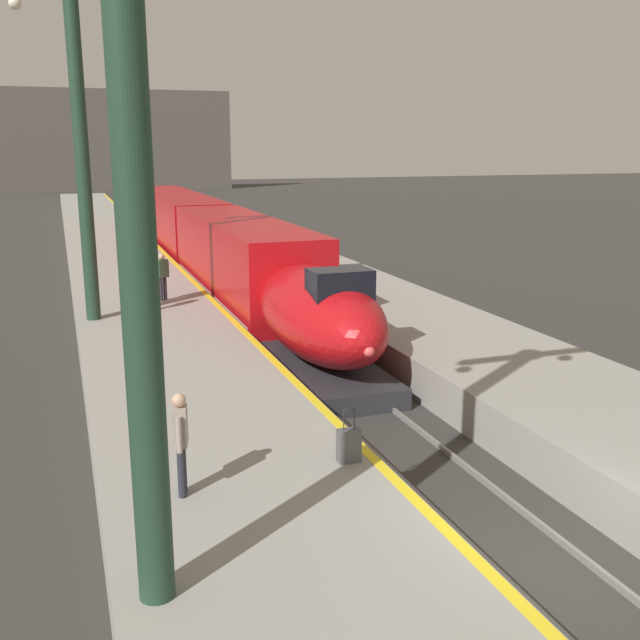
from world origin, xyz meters
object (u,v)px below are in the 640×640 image
station_column_near (127,71)px  passenger_far_waiting (162,273)px  station_column_mid (79,121)px  passenger_mid_platform (151,281)px  rolling_suitcase (349,445)px  passenger_near_edge (180,436)px  highspeed_train_main (212,243)px

station_column_near → passenger_far_waiting: (2.48, 17.72, -5.17)m
station_column_mid → passenger_far_waiting: 6.06m
station_column_near → station_column_mid: station_column_near is taller
passenger_mid_platform → rolling_suitcase: bearing=-82.5°
rolling_suitcase → passenger_mid_platform: bearing=97.5°
station_column_near → passenger_far_waiting: 18.62m
passenger_near_edge → highspeed_train_main: bearing=77.5°
highspeed_train_main → passenger_mid_platform: highspeed_train_main is taller
rolling_suitcase → highspeed_train_main: bearing=84.5°
station_column_mid → passenger_mid_platform: (1.91, 0.63, -5.10)m
highspeed_train_main → rolling_suitcase: 23.13m
highspeed_train_main → rolling_suitcase: size_ratio=39.20×
station_column_mid → rolling_suitcase: (3.67, -12.73, -5.78)m
passenger_mid_platform → highspeed_train_main: bearing=67.6°
station_column_mid → rolling_suitcase: bearing=-73.9°
station_column_near → rolling_suitcase: size_ratio=10.57×
passenger_mid_platform → rolling_suitcase: 13.48m
passenger_near_edge → rolling_suitcase: size_ratio=1.72×
station_column_mid → station_column_near: bearing=-90.0°
passenger_mid_platform → rolling_suitcase: size_ratio=1.72×
passenger_near_edge → passenger_mid_platform: same height
station_column_near → passenger_mid_platform: station_column_near is taller
station_column_near → passenger_mid_platform: 17.12m
station_column_mid → passenger_far_waiting: bearing=40.7°
highspeed_train_main → rolling_suitcase: bearing=-95.5°
station_column_mid → passenger_near_edge: size_ratio=6.06×
highspeed_train_main → passenger_mid_platform: bearing=-112.4°
passenger_near_edge → passenger_mid_platform: size_ratio=1.00×
highspeed_train_main → station_column_near: 27.05m
passenger_far_waiting → rolling_suitcase: bearing=-85.4°
station_column_near → station_column_mid: size_ratio=1.01×
station_column_mid → rolling_suitcase: 14.45m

